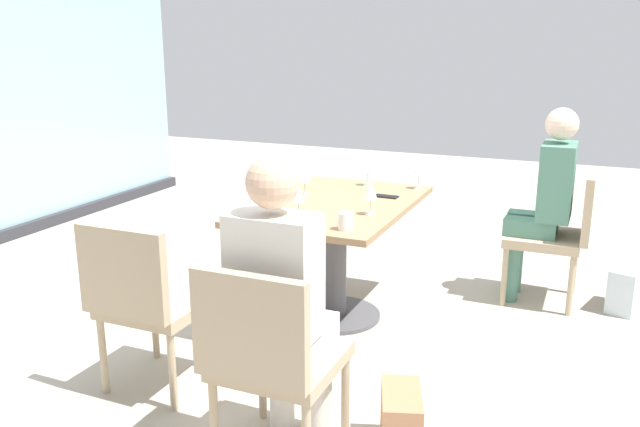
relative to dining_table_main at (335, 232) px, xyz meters
name	(u,v)px	position (x,y,z in m)	size (l,w,h in m)	color
ground_plane	(335,316)	(0.00, 0.00, -0.54)	(12.00, 12.00, 0.00)	#A89E8E
dining_table_main	(335,232)	(0.00, 0.00, 0.00)	(1.31, 0.85, 0.73)	#997551
chair_front_right	(560,229)	(0.79, -1.23, -0.05)	(0.46, 0.50, 0.87)	tan
chair_side_end	(270,353)	(-1.47, -0.32, -0.05)	(0.50, 0.46, 0.87)	tan
chair_far_left	(146,296)	(-1.18, 0.48, -0.05)	(0.50, 0.46, 0.87)	tan
person_front_right	(545,196)	(0.79, -1.12, 0.16)	(0.34, 0.39, 1.26)	#4C7F6B
person_side_end	(282,294)	(-1.36, -0.32, 0.16)	(0.39, 0.34, 1.26)	silver
wine_glass_0	(368,166)	(0.51, -0.02, 0.32)	(0.07, 0.07, 0.18)	silver
wine_glass_1	(254,198)	(-0.58, 0.23, 0.32)	(0.07, 0.07, 0.18)	silver
wine_glass_2	(298,194)	(-0.40, 0.05, 0.32)	(0.07, 0.07, 0.18)	silver
wine_glass_3	(296,170)	(0.20, 0.36, 0.32)	(0.07, 0.07, 0.18)	silver
wine_glass_4	(371,191)	(-0.19, -0.28, 0.32)	(0.07, 0.07, 0.18)	silver
wine_glass_5	(305,175)	(0.08, 0.23, 0.32)	(0.07, 0.07, 0.18)	silver
wine_glass_6	(419,169)	(0.55, -0.36, 0.32)	(0.07, 0.07, 0.18)	silver
coffee_cup	(345,221)	(-0.52, -0.26, 0.23)	(0.08, 0.08, 0.09)	white
cell_phone_on_table	(386,196)	(0.24, -0.24, 0.19)	(0.07, 0.14, 0.01)	black
handbag_0	(626,289)	(0.83, -1.65, -0.40)	(0.30, 0.16, 0.28)	silver
handbag_1	(401,423)	(-1.18, -0.77, -0.40)	(0.30, 0.16, 0.28)	#A3704C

